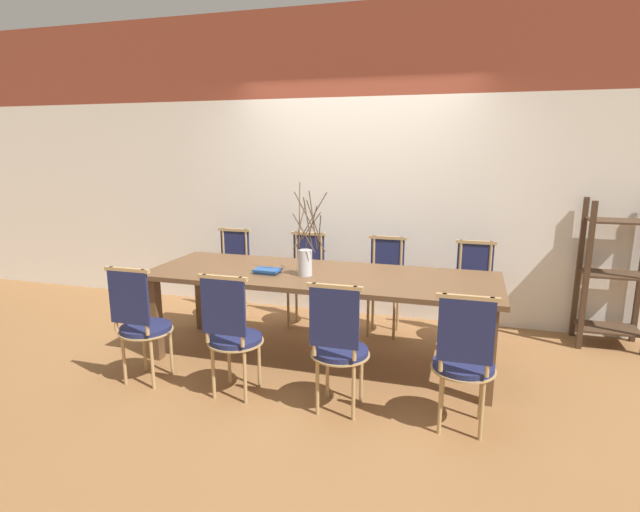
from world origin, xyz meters
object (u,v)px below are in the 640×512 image
chair_near_center (338,344)px  dining_table (320,283)px  book_stack (267,271)px  vase_centerpiece (305,259)px  shelving_rack (614,275)px  chair_far_center (385,283)px

chair_near_center → dining_table: bearing=114.7°
dining_table → book_stack: (-0.43, -0.12, 0.10)m
vase_centerpiece → shelving_rack: 2.82m
dining_table → chair_near_center: (0.37, -0.81, -0.18)m
chair_near_center → chair_far_center: bearing=88.3°
vase_centerpiece → book_stack: 0.35m
dining_table → vase_centerpiece: size_ratio=3.85×
vase_centerpiece → shelving_rack: bearing=24.5°
dining_table → book_stack: 0.45m
chair_far_center → vase_centerpiece: bearing=60.2°
chair_far_center → shelving_rack: 2.07m
chair_near_center → vase_centerpiece: size_ratio=1.25×
shelving_rack → chair_near_center: bearing=-138.0°
chair_near_center → chair_far_center: same height
dining_table → shelving_rack: (2.46, 1.07, -0.01)m
dining_table → vase_centerpiece: bearing=-136.9°
vase_centerpiece → book_stack: vase_centerpiece is taller
vase_centerpiece → dining_table: bearing=43.1°
shelving_rack → vase_centerpiece: bearing=-155.5°
dining_table → vase_centerpiece: vase_centerpiece is taller
book_stack → dining_table: bearing=15.3°
dining_table → shelving_rack: bearing=23.6°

